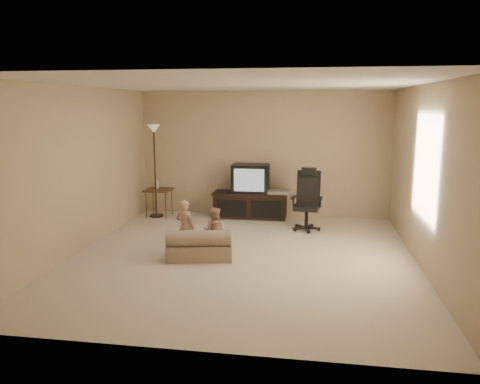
{
  "coord_description": "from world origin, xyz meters",
  "views": [
    {
      "loc": [
        1.0,
        -6.57,
        2.2
      ],
      "look_at": [
        -0.13,
        0.6,
        0.86
      ],
      "focal_mm": 35.0,
      "sensor_mm": 36.0,
      "label": 1
    }
  ],
  "objects_px": {
    "floor_lamp": "(154,150)",
    "child_sofa": "(199,247)",
    "office_chair": "(307,208)",
    "toddler_right": "(215,231)",
    "tv_stand": "(251,196)",
    "toddler_left": "(185,227)",
    "side_table": "(159,190)"
  },
  "relations": [
    {
      "from": "office_chair",
      "to": "toddler_right",
      "type": "distance_m",
      "value": 2.16
    },
    {
      "from": "office_chair",
      "to": "toddler_right",
      "type": "relative_size",
      "value": 1.53
    },
    {
      "from": "toddler_right",
      "to": "floor_lamp",
      "type": "bearing_deg",
      "value": -46.89
    },
    {
      "from": "office_chair",
      "to": "side_table",
      "type": "height_order",
      "value": "office_chair"
    },
    {
      "from": "toddler_left",
      "to": "side_table",
      "type": "bearing_deg",
      "value": -43.52
    },
    {
      "from": "tv_stand",
      "to": "toddler_right",
      "type": "bearing_deg",
      "value": -95.33
    },
    {
      "from": "floor_lamp",
      "to": "toddler_left",
      "type": "bearing_deg",
      "value": -61.32
    },
    {
      "from": "side_table",
      "to": "child_sofa",
      "type": "height_order",
      "value": "side_table"
    },
    {
      "from": "office_chair",
      "to": "child_sofa",
      "type": "distance_m",
      "value": 2.47
    },
    {
      "from": "tv_stand",
      "to": "floor_lamp",
      "type": "bearing_deg",
      "value": -173.6
    },
    {
      "from": "tv_stand",
      "to": "office_chair",
      "type": "distance_m",
      "value": 1.36
    },
    {
      "from": "floor_lamp",
      "to": "toddler_right",
      "type": "xyz_separation_m",
      "value": [
        1.68,
        -2.24,
        -0.98
      ]
    },
    {
      "from": "floor_lamp",
      "to": "tv_stand",
      "type": "bearing_deg",
      "value": 6.79
    },
    {
      "from": "office_chair",
      "to": "child_sofa",
      "type": "xyz_separation_m",
      "value": [
        -1.52,
        -1.94,
        -0.21
      ]
    },
    {
      "from": "office_chair",
      "to": "toddler_left",
      "type": "distance_m",
      "value": 2.48
    },
    {
      "from": "toddler_right",
      "to": "office_chair",
      "type": "bearing_deg",
      "value": -122.02
    },
    {
      "from": "side_table",
      "to": "office_chair",
      "type": "bearing_deg",
      "value": -10.79
    },
    {
      "from": "side_table",
      "to": "toddler_left",
      "type": "relative_size",
      "value": 0.91
    },
    {
      "from": "floor_lamp",
      "to": "toddler_right",
      "type": "height_order",
      "value": "floor_lamp"
    },
    {
      "from": "floor_lamp",
      "to": "child_sofa",
      "type": "height_order",
      "value": "floor_lamp"
    },
    {
      "from": "side_table",
      "to": "toddler_right",
      "type": "relative_size",
      "value": 1.04
    },
    {
      "from": "toddler_left",
      "to": "office_chair",
      "type": "bearing_deg",
      "value": -117.02
    },
    {
      "from": "tv_stand",
      "to": "toddler_left",
      "type": "relative_size",
      "value": 1.81
    },
    {
      "from": "tv_stand",
      "to": "toddler_right",
      "type": "xyz_separation_m",
      "value": [
        -0.21,
        -2.46,
        -0.08
      ]
    },
    {
      "from": "toddler_right",
      "to": "toddler_left",
      "type": "bearing_deg",
      "value": 8.18
    },
    {
      "from": "tv_stand",
      "to": "child_sofa",
      "type": "bearing_deg",
      "value": -98.61
    },
    {
      "from": "tv_stand",
      "to": "toddler_left",
      "type": "xyz_separation_m",
      "value": [
        -0.66,
        -2.48,
        -0.03
      ]
    },
    {
      "from": "office_chair",
      "to": "toddler_right",
      "type": "bearing_deg",
      "value": -121.71
    },
    {
      "from": "side_table",
      "to": "floor_lamp",
      "type": "height_order",
      "value": "floor_lamp"
    },
    {
      "from": "office_chair",
      "to": "floor_lamp",
      "type": "height_order",
      "value": "floor_lamp"
    },
    {
      "from": "floor_lamp",
      "to": "toddler_left",
      "type": "relative_size",
      "value": 2.23
    },
    {
      "from": "toddler_left",
      "to": "toddler_right",
      "type": "height_order",
      "value": "toddler_left"
    }
  ]
}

